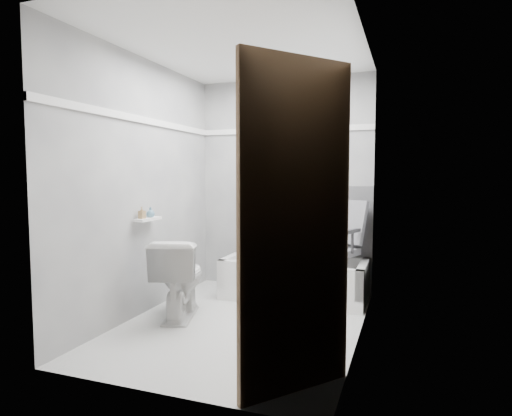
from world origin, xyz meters
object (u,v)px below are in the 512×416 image
at_px(bathtub, 295,278).
at_px(door, 330,236).
at_px(soap_bottle_a, 142,213).
at_px(toilet, 180,278).
at_px(soap_bottle_b, 151,212).
at_px(office_chair, 332,245).

relative_size(bathtub, door, 0.75).
xyz_separation_m(door, soap_bottle_a, (-1.92, 1.16, -0.03)).
distance_m(toilet, door, 2.14).
bearing_deg(soap_bottle_a, toilet, 18.45).
height_order(bathtub, soap_bottle_b, soap_bottle_b).
relative_size(bathtub, soap_bottle_a, 13.09).
height_order(office_chair, soap_bottle_b, office_chair).
relative_size(office_chair, soap_bottle_b, 9.28).
bearing_deg(soap_bottle_a, soap_bottle_b, 90.00).
distance_m(bathtub, door, 2.46).
bearing_deg(door, bathtub, 108.75).
height_order(soap_bottle_a, soap_bottle_b, soap_bottle_a).
relative_size(toilet, soap_bottle_b, 7.36).
xyz_separation_m(office_chair, soap_bottle_b, (-1.55, -0.96, 0.37)).
bearing_deg(soap_bottle_b, toilet, -5.93).
bearing_deg(toilet, office_chair, -157.80).
relative_size(office_chair, soap_bottle_a, 8.13).
xyz_separation_m(soap_bottle_a, soap_bottle_b, (0.00, 0.14, -0.01)).
bearing_deg(bathtub, office_chair, 7.45).
bearing_deg(soap_bottle_b, door, -34.07).
height_order(office_chair, door, door).
relative_size(soap_bottle_a, soap_bottle_b, 1.14).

